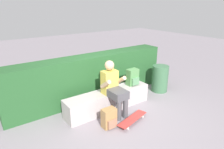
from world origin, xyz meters
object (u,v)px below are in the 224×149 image
object	(u,v)px
skateboard_near_person	(132,119)
person_skater	(113,86)
backpack_on_bench	(133,77)
trash_bin	(160,79)
backpack_on_ground	(109,118)
bench_main	(108,100)

from	to	relation	value
skateboard_near_person	person_skater	bearing A→B (deg)	99.74
person_skater	backpack_on_bench	distance (m)	0.76
backpack_on_bench	trash_bin	size ratio (longest dim) A/B	0.55
skateboard_near_person	backpack_on_bench	distance (m)	1.13
person_skater	backpack_on_bench	world-z (taller)	person_skater
person_skater	backpack_on_ground	bearing A→B (deg)	-134.32
bench_main	backpack_on_ground	size ratio (longest dim) A/B	5.25
bench_main	backpack_on_ground	bearing A→B (deg)	-123.43
trash_bin	skateboard_near_person	bearing A→B (deg)	-155.31
person_skater	trash_bin	bearing A→B (deg)	7.11
bench_main	skateboard_near_person	xyz separation A→B (m)	(0.08, -0.76, -0.15)
backpack_on_bench	trash_bin	bearing A→B (deg)	1.00
backpack_on_ground	trash_bin	distance (m)	2.26
bench_main	person_skater	world-z (taller)	person_skater
skateboard_near_person	backpack_on_bench	size ratio (longest dim) A/B	2.06
backpack_on_bench	backpack_on_ground	world-z (taller)	backpack_on_bench
person_skater	backpack_on_bench	size ratio (longest dim) A/B	2.98
trash_bin	person_skater	bearing A→B (deg)	-172.89
trash_bin	backpack_on_ground	bearing A→B (deg)	-163.88
backpack_on_ground	backpack_on_bench	bearing A→B (deg)	28.32
bench_main	person_skater	bearing A→B (deg)	-93.22
backpack_on_bench	backpack_on_ground	xyz separation A→B (m)	(-1.13, -0.61, -0.44)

